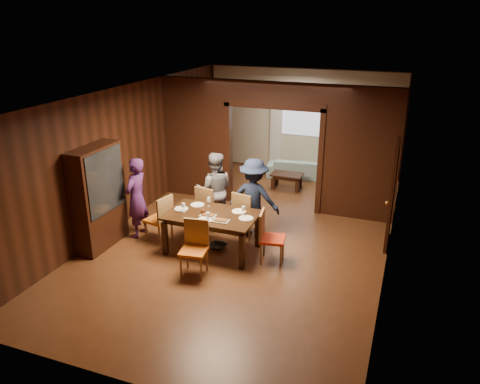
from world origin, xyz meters
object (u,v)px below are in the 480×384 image
at_px(chair_right, 272,237).
at_px(hutch, 98,198).
at_px(chair_left, 158,218).
at_px(chair_far_r, 247,214).
at_px(person_purple, 137,198).
at_px(person_grey, 215,190).
at_px(coffee_table, 287,181).
at_px(dining_table, 212,232).
at_px(person_navy, 254,198).
at_px(sofa, 300,168).
at_px(chair_near, 194,249).
at_px(chair_far_l, 210,207).

xyz_separation_m(chair_right, hutch, (-3.31, -0.54, 0.52)).
distance_m(chair_left, chair_far_r, 1.77).
bearing_deg(person_purple, person_grey, 128.61).
distance_m(coffee_table, chair_left, 4.13).
distance_m(dining_table, chair_far_r, 0.94).
relative_size(person_navy, chair_right, 1.68).
distance_m(chair_left, chair_right, 2.37).
height_order(person_grey, sofa, person_grey).
bearing_deg(sofa, chair_right, 90.74).
height_order(sofa, dining_table, dining_table).
relative_size(person_purple, hutch, 0.83).
bearing_deg(person_purple, sofa, 156.88).
xyz_separation_m(person_purple, chair_near, (1.73, -1.00, -0.34)).
relative_size(dining_table, hutch, 0.85).
height_order(person_purple, person_navy, person_purple).
relative_size(person_purple, coffee_table, 2.06).
xyz_separation_m(person_navy, coffee_table, (-0.08, 2.89, -0.61)).
bearing_deg(person_grey, dining_table, 89.54).
relative_size(dining_table, chair_far_r, 1.75).
height_order(chair_right, hutch, hutch).
height_order(coffee_table, chair_near, chair_near).
relative_size(sofa, chair_left, 1.83).
relative_size(person_purple, person_navy, 1.01).
bearing_deg(chair_left, chair_far_l, 153.10).
relative_size(person_navy, chair_near, 1.68).
height_order(person_navy, chair_near, person_navy).
bearing_deg(chair_right, chair_left, 80.97).
distance_m(person_navy, hutch, 3.01).
xyz_separation_m(person_grey, chair_left, (-0.78, -1.02, -0.33)).
distance_m(person_purple, chair_near, 2.03).
distance_m(person_grey, sofa, 3.92).
relative_size(chair_right, hutch, 0.48).
height_order(person_navy, dining_table, person_navy).
bearing_deg(chair_far_r, person_navy, -135.38).
height_order(person_grey, person_navy, person_grey).
xyz_separation_m(coffee_table, chair_far_l, (-0.88, -2.91, 0.28)).
bearing_deg(chair_near, coffee_table, 77.05).
height_order(chair_left, hutch, hutch).
height_order(dining_table, chair_far_r, chair_far_r).
xyz_separation_m(chair_right, chair_far_l, (-1.64, 0.90, 0.00)).
xyz_separation_m(person_navy, chair_left, (-1.69, -0.91, -0.33)).
bearing_deg(person_grey, chair_far_r, 145.22).
height_order(person_grey, chair_near, person_grey).
bearing_deg(coffee_table, chair_near, -94.54).
distance_m(chair_left, hutch, 1.21).
bearing_deg(sofa, person_grey, 69.19).
bearing_deg(coffee_table, chair_far_r, -90.80).
xyz_separation_m(person_purple, chair_right, (2.87, -0.08, -0.34)).
distance_m(person_purple, chair_left, 0.61).
bearing_deg(coffee_table, person_navy, -88.37).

